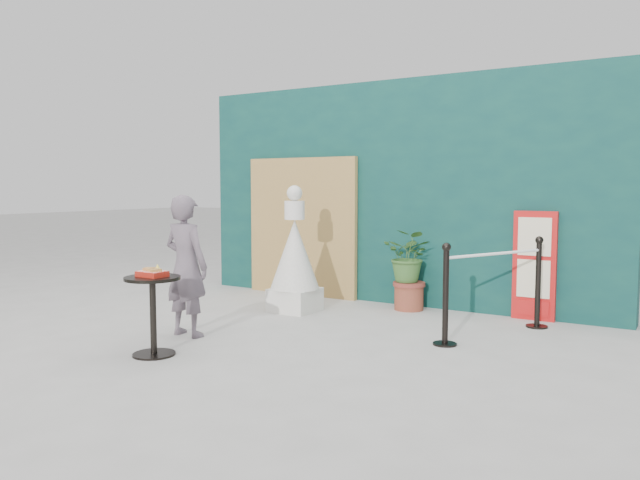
# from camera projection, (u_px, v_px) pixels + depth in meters

# --- Properties ---
(ground) EXTENTS (60.00, 60.00, 0.00)m
(ground) POSITION_uv_depth(u_px,v_px,m) (253.00, 354.00, 5.94)
(ground) COLOR #ADAAA5
(ground) RESTS_ON ground
(back_wall) EXTENTS (6.00, 0.30, 3.00)m
(back_wall) POSITION_uv_depth(u_px,v_px,m) (396.00, 193.00, 8.47)
(back_wall) COLOR #0B3333
(back_wall) RESTS_ON ground
(bamboo_fence) EXTENTS (1.80, 0.08, 2.00)m
(bamboo_fence) POSITION_uv_depth(u_px,v_px,m) (302.00, 227.00, 9.08)
(bamboo_fence) COLOR tan
(bamboo_fence) RESTS_ON ground
(woman) EXTENTS (0.55, 0.37, 1.50)m
(woman) POSITION_uv_depth(u_px,v_px,m) (186.00, 266.00, 6.59)
(woman) COLOR #655761
(woman) RESTS_ON ground
(menu_board) EXTENTS (0.50, 0.07, 1.30)m
(menu_board) POSITION_uv_depth(u_px,v_px,m) (534.00, 266.00, 7.38)
(menu_board) COLOR red
(menu_board) RESTS_ON ground
(statue) EXTENTS (0.63, 0.63, 1.60)m
(statue) POSITION_uv_depth(u_px,v_px,m) (295.00, 260.00, 7.90)
(statue) COLOR silver
(statue) RESTS_ON ground
(cafe_table) EXTENTS (0.52, 0.52, 0.75)m
(cafe_table) POSITION_uv_depth(u_px,v_px,m) (153.00, 303.00, 5.84)
(cafe_table) COLOR black
(cafe_table) RESTS_ON ground
(food_basket) EXTENTS (0.26, 0.19, 0.11)m
(food_basket) POSITION_uv_depth(u_px,v_px,m) (152.00, 273.00, 5.82)
(food_basket) COLOR red
(food_basket) RESTS_ON cafe_table
(planter) EXTENTS (0.61, 0.53, 1.04)m
(planter) POSITION_uv_depth(u_px,v_px,m) (409.00, 263.00, 7.99)
(planter) COLOR brown
(planter) RESTS_ON ground
(stanchion_barrier) EXTENTS (0.84, 1.54, 1.03)m
(stanchion_barrier) POSITION_uv_depth(u_px,v_px,m) (495.00, 290.00, 6.61)
(stanchion_barrier) COLOR black
(stanchion_barrier) RESTS_ON ground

